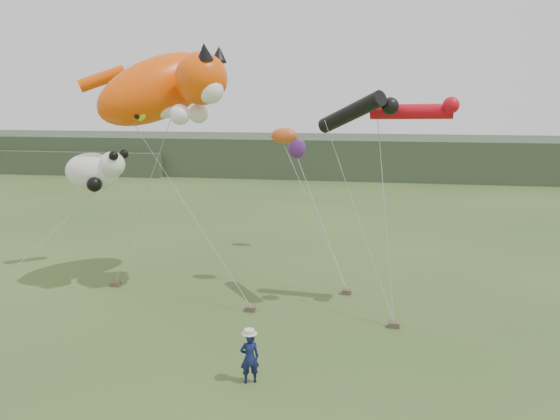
{
  "coord_description": "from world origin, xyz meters",
  "views": [
    {
      "loc": [
        4.47,
        -14.46,
        7.88
      ],
      "look_at": [
        1.37,
        3.0,
        4.3
      ],
      "focal_mm": 35.0,
      "sensor_mm": 36.0,
      "label": 1
    }
  ],
  "objects": [
    {
      "name": "panda_kite",
      "position": [
        -6.87,
        6.08,
        5.04
      ],
      "size": [
        2.71,
        1.75,
        1.68
      ],
      "color": "white",
      "rests_on": "ground"
    },
    {
      "name": "tube_kites",
      "position": [
        4.71,
        6.03,
        7.49
      ],
      "size": [
        5.14,
        2.56,
        1.61
      ],
      "color": "black",
      "rests_on": "ground"
    },
    {
      "name": "cat_kite",
      "position": [
        -4.12,
        7.31,
        8.39
      ],
      "size": [
        7.3,
        5.97,
        4.32
      ],
      "color": "#FC5005",
      "rests_on": "ground"
    },
    {
      "name": "ground",
      "position": [
        0.0,
        0.0,
        0.0
      ],
      "size": [
        120.0,
        120.0,
        0.0
      ],
      "primitive_type": "plane",
      "color": "#385123",
      "rests_on": "ground"
    },
    {
      "name": "fish_kite",
      "position": [
        -5.58,
        6.61,
        7.38
      ],
      "size": [
        2.14,
        1.39,
        1.04
      ],
      "color": "#E7FA16",
      "rests_on": "ground"
    },
    {
      "name": "festival_attendant",
      "position": [
        1.13,
        -0.58,
        0.75
      ],
      "size": [
        0.65,
        0.55,
        1.51
      ],
      "primitive_type": "imported",
      "rotation": [
        0.0,
        0.0,
        3.54
      ],
      "color": "#121944",
      "rests_on": "ground"
    },
    {
      "name": "headland",
      "position": [
        -3.11,
        44.69,
        1.92
      ],
      "size": [
        90.0,
        13.0,
        4.0
      ],
      "color": "#2D3D28",
      "rests_on": "ground"
    },
    {
      "name": "sandbag_anchors",
      "position": [
        -1.63,
        4.93,
        0.1
      ],
      "size": [
        15.97,
        4.9,
        0.19
      ],
      "color": "brown",
      "rests_on": "ground"
    },
    {
      "name": "misc_kites",
      "position": [
        0.5,
        11.19,
        5.86
      ],
      "size": [
        1.34,
        6.47,
        1.88
      ],
      "color": "#CF511E",
      "rests_on": "ground"
    }
  ]
}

